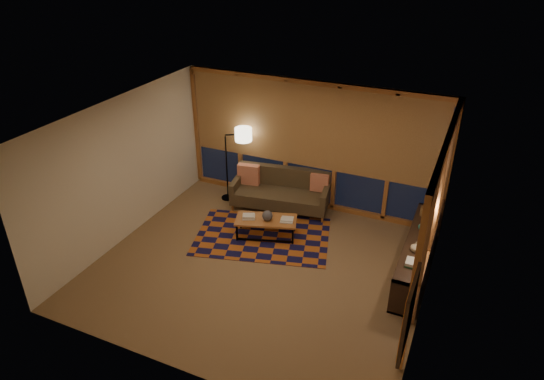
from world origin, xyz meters
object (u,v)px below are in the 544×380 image
at_px(coffee_table, 266,228).
at_px(bookshelf, 416,255).
at_px(floor_lamp, 227,164).
at_px(sofa, 280,191).

xyz_separation_m(coffee_table, bookshelf, (2.79, 0.09, 0.12)).
height_order(coffee_table, floor_lamp, floor_lamp).
relative_size(sofa, bookshelf, 0.79).
height_order(sofa, bookshelf, sofa).
bearing_deg(sofa, floor_lamp, 173.36).
xyz_separation_m(sofa, bookshelf, (2.96, -1.00, -0.09)).
bearing_deg(coffee_table, bookshelf, -16.08).
height_order(floor_lamp, bookshelf, floor_lamp).
bearing_deg(coffee_table, floor_lamp, 125.66).
distance_m(sofa, coffee_table, 1.12).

